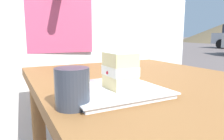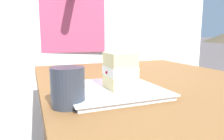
{
  "view_description": "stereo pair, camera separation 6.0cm",
  "coord_description": "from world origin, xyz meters",
  "views": [
    {
      "loc": [
        -0.61,
        0.49,
        0.9
      ],
      "look_at": [
        -0.08,
        0.22,
        0.8
      ],
      "focal_mm": 33.42,
      "sensor_mm": 36.0,
      "label": 1
    },
    {
      "loc": [
        -0.64,
        0.43,
        0.9
      ],
      "look_at": [
        -0.08,
        0.22,
        0.8
      ],
      "focal_mm": 33.42,
      "sensor_mm": 36.0,
      "label": 2
    }
  ],
  "objects": [
    {
      "name": "patio_table",
      "position": [
        0.0,
        0.0,
        0.62
      ],
      "size": [
        1.14,
        0.83,
        0.73
      ],
      "color": "brown",
      "rests_on": "ground"
    },
    {
      "name": "dessert_plate",
      "position": [
        -0.08,
        0.22,
        0.74
      ],
      "size": [
        0.27,
        0.27,
        0.02
      ],
      "color": "white",
      "rests_on": "patio_table"
    },
    {
      "name": "cake_slice",
      "position": [
        -0.1,
        0.2,
        0.8
      ],
      "size": [
        0.09,
        0.09,
        0.1
      ],
      "color": "#EAD18C",
      "rests_on": "dessert_plate"
    },
    {
      "name": "dessert_fork",
      "position": [
        0.08,
        0.08,
        0.74
      ],
      "size": [
        0.16,
        0.08,
        0.01
      ],
      "color": "silver",
      "rests_on": "patio_table"
    },
    {
      "name": "coffee_cup",
      "position": [
        -0.15,
        0.36,
        0.78
      ],
      "size": [
        0.08,
        0.08,
        0.09
      ],
      "color": "#333842",
      "rests_on": "patio_table"
    },
    {
      "name": "diner_person",
      "position": [
        0.83,
        0.16,
        1.04
      ],
      "size": [
        0.56,
        0.44,
        1.56
      ],
      "color": "#5D3049",
      "rests_on": "ground"
    }
  ]
}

